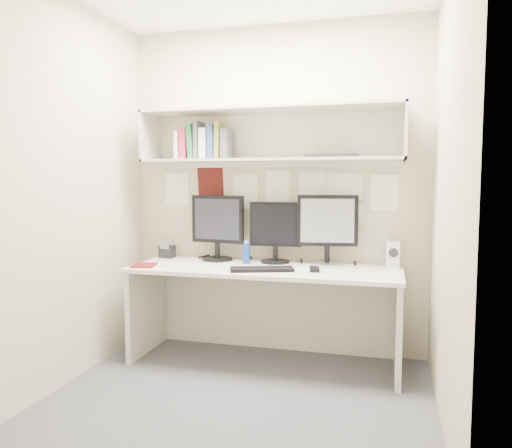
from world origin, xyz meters
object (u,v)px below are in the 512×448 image
(monitor_left, at_px, (218,226))
(monitor_right, at_px, (327,228))
(desk, at_px, (265,315))
(speaker, at_px, (393,254))
(monitor_center, at_px, (276,230))
(maroon_notebook, at_px, (144,265))
(keyboard, at_px, (262,269))
(desk_phone, at_px, (167,251))

(monitor_left, height_order, monitor_right, monitor_right)
(monitor_right, bearing_deg, desk, -160.68)
(monitor_right, xyz_separation_m, speaker, (0.49, 0.02, -0.19))
(monitor_center, xyz_separation_m, maroon_notebook, (-0.93, -0.41, -0.25))
(keyboard, height_order, maroon_notebook, keyboard)
(desk, xyz_separation_m, monitor_left, (-0.45, 0.22, 0.64))
(speaker, xyz_separation_m, maroon_notebook, (-1.82, -0.43, -0.09))
(desk, relative_size, monitor_right, 3.74)
(desk, height_order, speaker, speaker)
(speaker, bearing_deg, desk_phone, -175.98)
(monitor_left, relative_size, keyboard, 1.16)
(desk, xyz_separation_m, monitor_right, (0.44, 0.22, 0.65))
(monitor_left, distance_m, monitor_right, 0.89)
(desk, height_order, monitor_right, monitor_right)
(desk_phone, bearing_deg, desk, -4.68)
(monitor_center, relative_size, keyboard, 1.06)
(maroon_notebook, distance_m, desk_phone, 0.42)
(speaker, xyz_separation_m, desk_phone, (-1.83, -0.01, -0.04))
(monitor_left, relative_size, speaker, 2.71)
(desk, height_order, monitor_left, monitor_left)
(monitor_right, distance_m, speaker, 0.52)
(maroon_notebook, bearing_deg, speaker, -1.21)
(desk, distance_m, monitor_right, 0.81)
(desk, bearing_deg, monitor_center, 81.26)
(monitor_left, bearing_deg, speaker, 7.89)
(monitor_center, distance_m, maroon_notebook, 1.05)
(monitor_right, distance_m, maroon_notebook, 1.42)
(monitor_right, height_order, maroon_notebook, monitor_right)
(monitor_right, xyz_separation_m, keyboard, (-0.42, -0.38, -0.27))
(monitor_center, relative_size, speaker, 2.46)
(desk, distance_m, monitor_left, 0.81)
(maroon_notebook, bearing_deg, monitor_center, 9.53)
(keyboard, distance_m, speaker, 0.99)
(monitor_right, bearing_deg, desk_phone, 172.38)
(maroon_notebook, bearing_deg, desk_phone, 76.21)
(monitor_center, xyz_separation_m, keyboard, (-0.01, -0.38, -0.25))
(speaker, bearing_deg, keyboard, -152.74)
(monitor_center, bearing_deg, maroon_notebook, -158.31)
(monitor_right, relative_size, maroon_notebook, 2.58)
(monitor_left, bearing_deg, keyboard, -31.76)
(keyboard, bearing_deg, speaker, 4.70)
(monitor_center, height_order, monitor_right, monitor_right)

